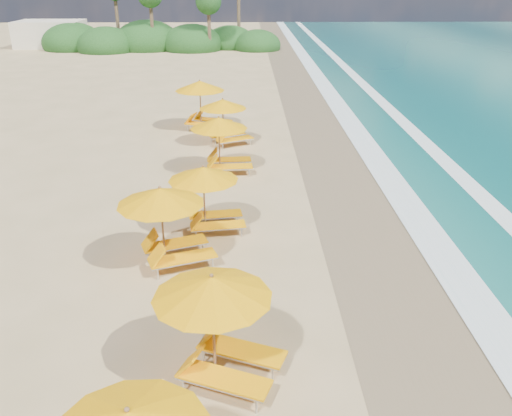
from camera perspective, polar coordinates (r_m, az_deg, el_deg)
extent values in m
plane|color=tan|center=(16.48, 0.00, -3.82)|extent=(160.00, 160.00, 0.00)
cube|color=#7B6449|center=(17.02, 13.62, -3.58)|extent=(4.00, 160.00, 0.01)
cube|color=white|center=(17.44, 18.41, -3.38)|extent=(1.20, 160.00, 0.01)
sphere|color=olive|center=(7.83, -13.65, -20.21)|extent=(0.08, 0.08, 0.08)
cylinder|color=olive|center=(10.94, -4.56, -12.67)|extent=(0.06, 0.06, 2.31)
cone|color=#F6A105|center=(10.40, -4.73, -8.42)|extent=(3.09, 3.09, 0.46)
sphere|color=olive|center=(10.27, -4.78, -7.20)|extent=(0.08, 0.08, 0.08)
cylinder|color=olive|center=(15.01, -9.94, -2.15)|extent=(0.06, 0.06, 2.32)
cone|color=#F6A105|center=(14.62, -10.20, 1.25)|extent=(3.07, 3.07, 0.47)
sphere|color=olive|center=(14.53, -10.28, 2.20)|extent=(0.08, 0.08, 0.08)
cylinder|color=olive|center=(16.94, -5.56, 0.87)|extent=(0.05, 0.05, 2.14)
cone|color=#F6A105|center=(16.62, -5.68, 3.69)|extent=(2.48, 2.48, 0.43)
sphere|color=olive|center=(16.53, -5.71, 4.47)|extent=(0.08, 0.08, 0.08)
cylinder|color=olive|center=(22.12, -3.93, 6.68)|extent=(0.06, 0.06, 2.28)
cone|color=#F6A105|center=(21.86, -4.00, 9.05)|extent=(2.49, 2.49, 0.46)
sphere|color=olive|center=(21.80, -4.02, 9.70)|extent=(0.08, 0.08, 0.08)
cylinder|color=olive|center=(25.78, -3.53, 9.08)|extent=(0.05, 0.05, 2.19)
cone|color=#F6A105|center=(25.56, -3.58, 11.05)|extent=(3.01, 3.01, 0.44)
sphere|color=olive|center=(25.51, -3.60, 11.59)|extent=(0.08, 0.08, 0.08)
cylinder|color=olive|center=(28.65, -5.95, 10.83)|extent=(0.06, 0.06, 2.51)
cone|color=#F6A105|center=(28.43, -6.04, 12.87)|extent=(3.38, 3.38, 0.50)
sphere|color=olive|center=(28.38, -6.07, 13.43)|extent=(0.09, 0.09, 0.09)
ellipsoid|color=#163D14|center=(60.27, -6.82, 17.01)|extent=(6.40, 6.40, 4.16)
ellipsoid|color=#163D14|center=(61.92, -11.55, 16.97)|extent=(7.20, 7.20, 4.68)
ellipsoid|color=#163D14|center=(60.82, -15.73, 16.35)|extent=(6.00, 6.00, 3.90)
ellipsoid|color=#163D14|center=(62.02, -2.79, 17.26)|extent=(5.60, 5.60, 3.64)
ellipsoid|color=#163D14|center=(63.80, -18.93, 16.35)|extent=(6.60, 6.60, 4.29)
ellipsoid|color=#163D14|center=(60.03, 0.16, 17.01)|extent=(5.00, 5.00, 3.25)
cylinder|color=brown|center=(57.94, -5.02, 18.68)|extent=(0.36, 0.36, 5.00)
sphere|color=#163D14|center=(57.77, -5.11, 21.15)|extent=(2.60, 2.60, 2.60)
cylinder|color=brown|center=(59.59, -11.06, 18.78)|extent=(0.36, 0.36, 5.60)
cylinder|color=brown|center=(62.29, -14.61, 18.96)|extent=(0.36, 0.36, 6.20)
cylinder|color=brown|center=(61.74, -1.85, 19.90)|extent=(0.36, 0.36, 6.80)
cube|color=beige|center=(66.55, -21.08, 16.98)|extent=(7.00, 5.00, 2.80)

